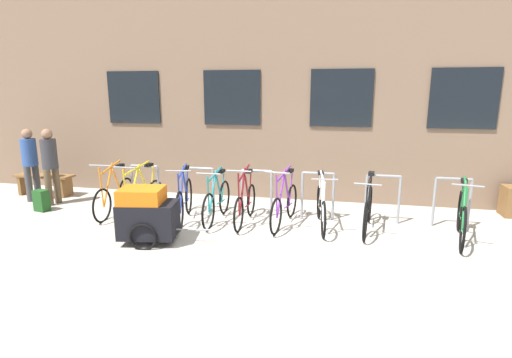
{
  "coord_description": "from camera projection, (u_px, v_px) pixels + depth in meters",
  "views": [
    {
      "loc": [
        1.19,
        -5.55,
        2.42
      ],
      "look_at": [
        -0.31,
        1.6,
        0.8
      ],
      "focal_mm": 27.75,
      "sensor_mm": 36.0,
      "label": 1
    }
  ],
  "objects": [
    {
      "name": "bicycle_purple",
      "position": [
        284.0,
        205.0,
        7.3
      ],
      "size": [
        0.44,
        1.7,
        1.11
      ],
      "color": "black",
      "rests_on": "ground"
    },
    {
      "name": "bicycle_maroon",
      "position": [
        245.0,
        203.0,
        7.41
      ],
      "size": [
        0.44,
        1.64,
        1.11
      ],
      "color": "black",
      "rests_on": "ground"
    },
    {
      "name": "bike_trailer",
      "position": [
        147.0,
        214.0,
        6.4
      ],
      "size": [
        1.48,
        0.76,
        0.93
      ],
      "color": "black",
      "rests_on": "ground"
    },
    {
      "name": "wooden_bench",
      "position": [
        45.0,
        181.0,
        9.37
      ],
      "size": [
        1.42,
        0.4,
        0.5
      ],
      "color": "brown",
      "rests_on": "ground"
    },
    {
      "name": "bicycle_green",
      "position": [
        462.0,
        217.0,
        6.53
      ],
      "size": [
        0.55,
        1.8,
        1.07
      ],
      "color": "black",
      "rests_on": "ground"
    },
    {
      "name": "bicycle_orange",
      "position": [
        115.0,
        196.0,
        7.92
      ],
      "size": [
        0.44,
        1.63,
        1.11
      ],
      "color": "black",
      "rests_on": "ground"
    },
    {
      "name": "bicycle_white",
      "position": [
        321.0,
        207.0,
        7.18
      ],
      "size": [
        0.44,
        1.74,
        1.02
      ],
      "color": "black",
      "rests_on": "ground"
    },
    {
      "name": "ground_plane",
      "position": [
        255.0,
        253.0,
        6.07
      ],
      "size": [
        42.0,
        42.0,
        0.0
      ],
      "primitive_type": "plane",
      "color": "#B2ADA0"
    },
    {
      "name": "backpack",
      "position": [
        41.0,
        201.0,
        8.15
      ],
      "size": [
        0.32,
        0.26,
        0.44
      ],
      "primitive_type": "cube",
      "rotation": [
        0.0,
        0.0,
        -0.22
      ],
      "color": "#1E4C1E",
      "rests_on": "ground"
    },
    {
      "name": "person_browsing",
      "position": [
        50.0,
        162.0,
        8.49
      ],
      "size": [
        0.32,
        0.36,
        1.65
      ],
      "color": "brown",
      "rests_on": "ground"
    },
    {
      "name": "storefront_building",
      "position": [
        298.0,
        66.0,
        10.84
      ],
      "size": [
        28.0,
        5.04,
        6.19
      ],
      "color": "#7A604C",
      "rests_on": "ground"
    },
    {
      "name": "bicycle_blue",
      "position": [
        184.0,
        200.0,
        7.5
      ],
      "size": [
        0.54,
        1.75,
        1.1
      ],
      "color": "black",
      "rests_on": "ground"
    },
    {
      "name": "bicycle_teal",
      "position": [
        217.0,
        201.0,
        7.52
      ],
      "size": [
        0.44,
        1.71,
        1.04
      ],
      "color": "black",
      "rests_on": "ground"
    },
    {
      "name": "bicycle_black",
      "position": [
        368.0,
        209.0,
        7.01
      ],
      "size": [
        0.44,
        1.75,
        1.01
      ],
      "color": "black",
      "rests_on": "ground"
    },
    {
      "name": "bicycle_yellow",
      "position": [
        141.0,
        198.0,
        7.73
      ],
      "size": [
        0.44,
        1.71,
        1.11
      ],
      "color": "black",
      "rests_on": "ground"
    },
    {
      "name": "bike_rack",
      "position": [
        287.0,
        189.0,
        7.71
      ],
      "size": [
        6.65,
        0.05,
        0.92
      ],
      "color": "gray",
      "rests_on": "ground"
    },
    {
      "name": "person_by_bench",
      "position": [
        30.0,
        160.0,
        8.8
      ],
      "size": [
        0.32,
        0.36,
        1.62
      ],
      "color": "#3F3F42",
      "rests_on": "ground"
    }
  ]
}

